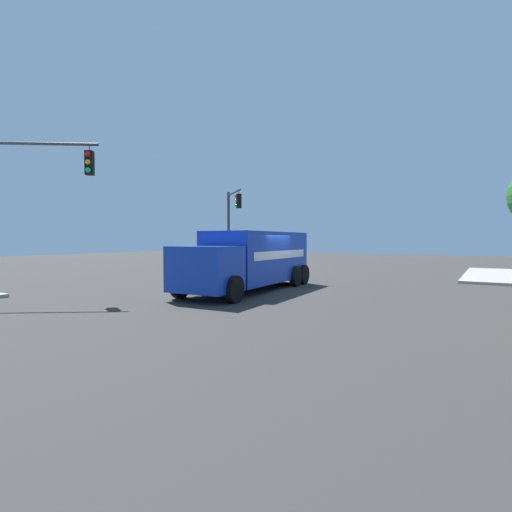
{
  "coord_description": "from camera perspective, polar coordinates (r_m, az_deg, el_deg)",
  "views": [
    {
      "loc": [
        -9.01,
        15.58,
        2.28
      ],
      "look_at": [
        0.04,
        0.69,
        1.57
      ],
      "focal_mm": 27.49,
      "sensor_mm": 36.0,
      "label": 1
    }
  ],
  "objects": [
    {
      "name": "delivery_truck",
      "position": [
        17.79,
        -0.75,
        -0.47
      ],
      "size": [
        3.21,
        8.58,
        2.66
      ],
      "color": "#1438AD",
      "rests_on": "ground"
    },
    {
      "name": "traffic_light_secondary",
      "position": [
        18.06,
        -31.03,
        8.09
      ],
      "size": [
        3.71,
        2.66,
        6.16
      ],
      "color": "#38383D",
      "rests_on": "sidewalk_corner_far"
    },
    {
      "name": "ground_plane",
      "position": [
        18.15,
        1.25,
        -4.89
      ],
      "size": [
        100.0,
        100.0,
        0.0
      ],
      "primitive_type": "plane",
      "color": "#33302D"
    },
    {
      "name": "traffic_light_primary",
      "position": [
        28.36,
        -3.55,
        5.44
      ],
      "size": [
        2.75,
        2.51,
        5.87
      ],
      "color": "#38383D",
      "rests_on": "ground"
    }
  ]
}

